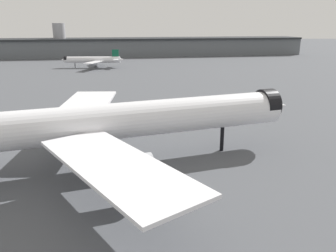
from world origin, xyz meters
name	(u,v)px	position (x,y,z in m)	size (l,w,h in m)	color
ground	(121,163)	(0.00, 0.00, 0.00)	(900.00, 900.00, 0.00)	#4C4F54
airliner_near_gate	(121,121)	(0.19, -0.17, 8.04)	(68.07, 60.89, 18.27)	white
airliner_far_taxiway	(93,60)	(-25.59, 135.33, 4.39)	(34.90, 31.88, 9.96)	white
terminal_building	(151,47)	(7.76, 203.40, 6.72)	(226.10, 50.49, 23.63)	slate
traffic_cone_near_nose	(139,109)	(2.24, 39.29, 0.36)	(0.58, 0.58, 0.73)	#F2600C
traffic_cone_wingtip	(121,110)	(-2.89, 37.71, 0.31)	(0.50, 0.50, 0.63)	#F2600C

